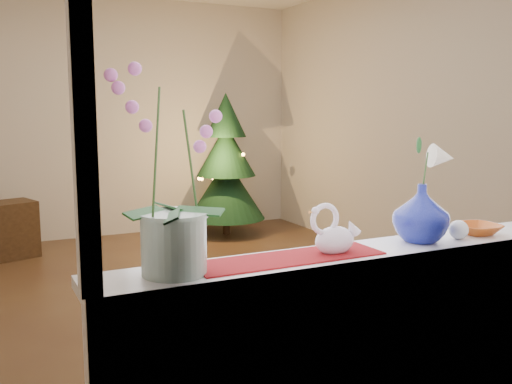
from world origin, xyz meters
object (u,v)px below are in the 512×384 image
paperweight (459,230)px  xmas_tree (226,164)px  amber_dish (477,230)px  orchid_pot (172,171)px  swan (335,230)px  blue_vase (421,209)px

paperweight → xmas_tree: xmas_tree is taller
amber_dish → xmas_tree: xmas_tree is taller
amber_dish → xmas_tree: size_ratio=0.10×
orchid_pot → amber_dish: bearing=-0.0°
swan → amber_dish: size_ratio=1.36×
blue_vase → paperweight: bearing=-12.1°
swan → blue_vase: blue_vase is taller
blue_vase → swan: bearing=-178.4°
swan → blue_vase: bearing=6.9°
swan → xmas_tree: bearing=77.1°
swan → xmas_tree: (1.43, 4.33, -0.19)m
paperweight → orchid_pot: bearing=178.4°
orchid_pot → paperweight: (1.19, -0.03, -0.29)m
swan → amber_dish: bearing=5.9°
swan → paperweight: (0.58, -0.02, -0.05)m
orchid_pot → swan: 0.65m
orchid_pot → amber_dish: orchid_pot is taller
swan → amber_dish: 0.73m
xmas_tree → swan: bearing=-108.2°
orchid_pot → xmas_tree: xmas_tree is taller
xmas_tree → orchid_pot: bearing=-115.2°
paperweight → blue_vase: bearing=167.9°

